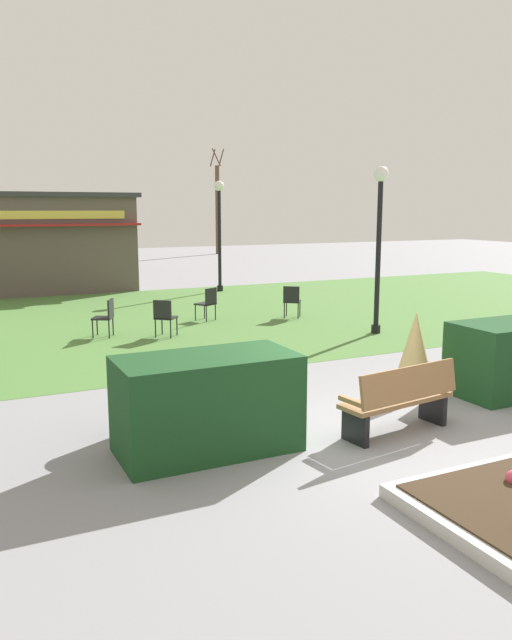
# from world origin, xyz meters

# --- Properties ---
(ground_plane) EXTENTS (80.00, 80.00, 0.00)m
(ground_plane) POSITION_xyz_m (0.00, 0.00, 0.00)
(ground_plane) COLOR gray
(lawn_patch) EXTENTS (36.00, 12.00, 0.01)m
(lawn_patch) POSITION_xyz_m (0.00, 9.73, 0.00)
(lawn_patch) COLOR #4C7A38
(lawn_patch) RESTS_ON ground_plane
(park_bench) EXTENTS (1.76, 0.75, 0.95)m
(park_bench) POSITION_xyz_m (0.46, -0.12, 0.48)
(park_bench) COLOR olive
(park_bench) RESTS_ON ground_plane
(hedge_left) EXTENTS (2.19, 1.10, 1.21)m
(hedge_left) POSITION_xyz_m (-2.07, 0.45, 0.60)
(hedge_left) COLOR #19421E
(hedge_left) RESTS_ON ground_plane
(ornamental_grass_behind_left) EXTENTS (0.71, 0.71, 1.34)m
(ornamental_grass_behind_left) POSITION_xyz_m (1.88, 1.32, 0.67)
(ornamental_grass_behind_left) COLOR tan
(ornamental_grass_behind_left) RESTS_ON ground_plane
(ornamental_grass_behind_right) EXTENTS (0.55, 0.55, 1.09)m
(ornamental_grass_behind_right) POSITION_xyz_m (2.27, 1.82, 0.54)
(ornamental_grass_behind_right) COLOR tan
(ornamental_grass_behind_right) RESTS_ON ground_plane
(lamppost_mid) EXTENTS (0.36, 0.36, 3.93)m
(lamppost_mid) POSITION_xyz_m (4.30, 5.62, 2.49)
(lamppost_mid) COLOR black
(lamppost_mid) RESTS_ON ground_plane
(lamppost_far) EXTENTS (0.36, 0.36, 3.93)m
(lamppost_far) POSITION_xyz_m (3.88, 14.44, 2.49)
(lamppost_far) COLOR black
(lamppost_far) RESTS_ON ground_plane
(trash_bin) EXTENTS (0.52, 0.52, 0.91)m
(trash_bin) POSITION_xyz_m (-2.54, 1.39, 0.45)
(trash_bin) COLOR #2D4233
(trash_bin) RESTS_ON ground_plane
(cafe_chair_west) EXTENTS (0.62, 0.62, 0.89)m
(cafe_chair_west) POSITION_xyz_m (-0.45, 7.34, 0.53)
(cafe_chair_west) COLOR black
(cafe_chair_west) RESTS_ON ground_plane
(cafe_chair_east) EXTENTS (0.59, 0.59, 0.89)m
(cafe_chair_east) POSITION_xyz_m (-1.66, 7.97, 0.53)
(cafe_chair_east) COLOR black
(cafe_chair_east) RESTS_ON ground_plane
(cafe_chair_center) EXTENTS (0.62, 0.62, 0.89)m
(cafe_chair_center) POSITION_xyz_m (3.48, 8.33, 0.53)
(cafe_chair_center) COLOR black
(cafe_chair_center) RESTS_ON ground_plane
(cafe_chair_north) EXTENTS (0.60, 0.60, 0.89)m
(cafe_chair_north) POSITION_xyz_m (1.26, 8.93, 0.53)
(cafe_chair_north) COLOR black
(cafe_chair_north) RESTS_ON ground_plane
(tree_right_bg) EXTENTS (0.91, 0.96, 6.75)m
(tree_right_bg) POSITION_xyz_m (10.97, 31.98, 3.01)
(tree_right_bg) COLOR brown
(tree_right_bg) RESTS_ON ground_plane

